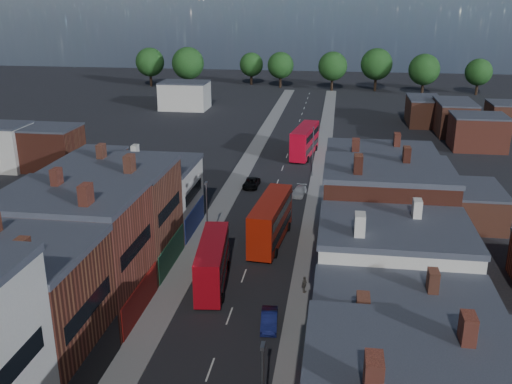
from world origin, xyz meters
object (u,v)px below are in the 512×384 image
(bus_1, at_px, (271,220))
(ped_3, at_px, (304,284))
(bus_2, at_px, (305,140))
(car_1, at_px, (269,320))
(car_2, at_px, (251,183))
(car_3, at_px, (299,191))
(bus_0, at_px, (212,262))

(bus_1, height_order, ped_3, bus_1)
(bus_2, height_order, car_1, bus_2)
(bus_1, relative_size, car_2, 2.63)
(bus_1, distance_m, car_3, 17.76)
(ped_3, bearing_deg, car_3, 28.02)
(car_2, relative_size, car_3, 1.13)
(car_3, bearing_deg, bus_0, -95.43)
(bus_1, xyz_separation_m, car_3, (2.07, 17.49, -2.28))
(car_2, bearing_deg, ped_3, -71.44)
(bus_2, height_order, ped_3, bus_2)
(bus_0, distance_m, bus_2, 51.13)
(car_1, height_order, ped_3, ped_3)
(bus_1, bearing_deg, ped_3, -62.67)
(bus_2, distance_m, ped_3, 51.32)
(bus_0, relative_size, bus_1, 0.88)
(car_2, bearing_deg, bus_0, -87.41)
(ped_3, bearing_deg, bus_0, 110.37)
(bus_2, xyz_separation_m, car_2, (-6.84, -19.30, -2.26))
(bus_0, distance_m, bus_1, 12.12)
(bus_0, relative_size, bus_2, 0.86)
(bus_2, bearing_deg, car_1, -81.49)
(bus_0, relative_size, car_1, 2.72)
(bus_2, height_order, car_3, bus_2)
(ped_3, bearing_deg, bus_1, 44.93)
(ped_3, bearing_deg, bus_2, 26.51)
(car_1, bearing_deg, bus_1, 91.54)
(car_1, distance_m, car_3, 35.57)
(bus_0, relative_size, car_3, 2.62)
(car_2, xyz_separation_m, car_3, (7.49, -2.75, -0.05))
(bus_0, relative_size, ped_3, 6.58)
(bus_0, bearing_deg, bus_1, 61.63)
(bus_0, relative_size, car_2, 2.32)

